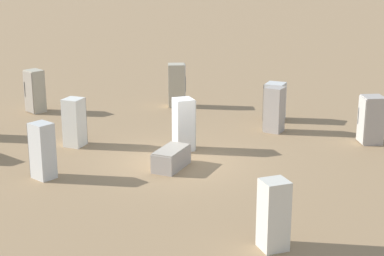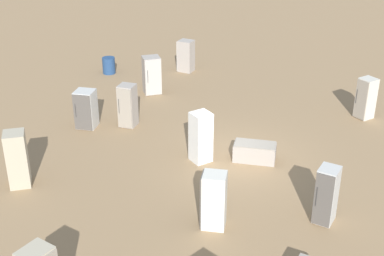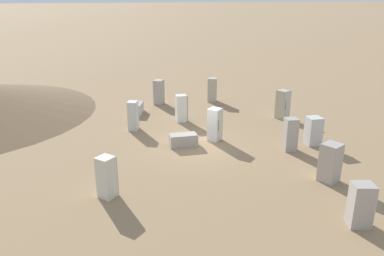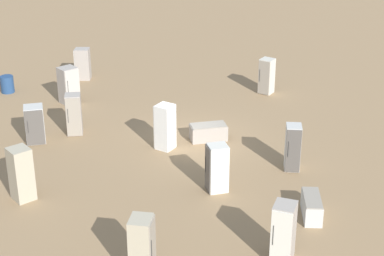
{
  "view_description": "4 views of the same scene",
  "coord_description": "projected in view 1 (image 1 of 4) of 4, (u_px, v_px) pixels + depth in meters",
  "views": [
    {
      "loc": [
        19.58,
        6.21,
        7.22
      ],
      "look_at": [
        -0.71,
        0.15,
        1.0
      ],
      "focal_mm": 60.0,
      "sensor_mm": 36.0,
      "label": 1
    },
    {
      "loc": [
        -0.08,
        -17.29,
        9.52
      ],
      "look_at": [
        -1.48,
        -1.07,
        1.66
      ],
      "focal_mm": 50.0,
      "sensor_mm": 36.0,
      "label": 2
    },
    {
      "loc": [
        6.92,
        17.98,
        7.78
      ],
      "look_at": [
        0.19,
        -0.18,
        0.95
      ],
      "focal_mm": 35.0,
      "sensor_mm": 36.0,
      "label": 3
    },
    {
      "loc": [
        -8.29,
        -22.82,
        11.31
      ],
      "look_at": [
        -0.09,
        -0.36,
        0.74
      ],
      "focal_mm": 60.0,
      "sensor_mm": 36.0,
      "label": 4
    }
  ],
  "objects": [
    {
      "name": "discarded_fridge_9",
      "position": [
        177.0,
        85.0,
        28.71
      ],
      "size": [
        0.87,
        0.94,
        1.93
      ],
      "rotation": [
        0.0,
        0.0,
        0.33
      ],
      "color": "#B2A88E",
      "rests_on": "ground_plane"
    },
    {
      "name": "discarded_fridge_1",
      "position": [
        371.0,
        120.0,
        23.5
      ],
      "size": [
        0.99,
        0.99,
        1.77
      ],
      "rotation": [
        0.0,
        0.0,
        3.51
      ],
      "color": "#A89E93",
      "rests_on": "ground_plane"
    },
    {
      "name": "discarded_fridge_2",
      "position": [
        274.0,
        110.0,
        24.9
      ],
      "size": [
        0.77,
        0.8,
        1.77
      ],
      "rotation": [
        0.0,
        0.0,
        2.91
      ],
      "color": "#A89E93",
      "rests_on": "ground_plane"
    },
    {
      "name": "discarded_fridge_8",
      "position": [
        42.0,
        151.0,
        20.0
      ],
      "size": [
        0.79,
        0.86,
        1.8
      ],
      "rotation": [
        0.0,
        0.0,
        2.71
      ],
      "color": "silver",
      "rests_on": "ground_plane"
    },
    {
      "name": "discarded_fridge_10",
      "position": [
        184.0,
        124.0,
        22.7
      ],
      "size": [
        0.92,
        0.93,
        1.88
      ],
      "rotation": [
        0.0,
        0.0,
        0.65
      ],
      "color": "white",
      "rests_on": "ground_plane"
    },
    {
      "name": "discarded_fridge_0",
      "position": [
        35.0,
        91.0,
        27.75
      ],
      "size": [
        0.92,
        0.94,
        1.85
      ],
      "rotation": [
        0.0,
        0.0,
        4.2
      ],
      "color": "#B2A88E",
      "rests_on": "ground_plane"
    },
    {
      "name": "discarded_fridge_4",
      "position": [
        275.0,
        102.0,
        26.54
      ],
      "size": [
        0.85,
        0.86,
        1.57
      ],
      "rotation": [
        0.0,
        0.0,
        3.02
      ],
      "color": "silver",
      "rests_on": "ground_plane"
    },
    {
      "name": "discarded_fridge_6",
      "position": [
        171.0,
        158.0,
        21.02
      ],
      "size": [
        1.59,
        0.94,
        0.67
      ],
      "rotation": [
        0.0,
        0.0,
        4.58
      ],
      "color": "#A89E93",
      "rests_on": "ground_plane"
    },
    {
      "name": "discarded_fridge_5",
      "position": [
        75.0,
        122.0,
        23.19
      ],
      "size": [
        0.76,
        0.68,
        1.77
      ],
      "rotation": [
        0.0,
        0.0,
        1.48
      ],
      "color": "silver",
      "rests_on": "ground_plane"
    },
    {
      "name": "ground_plane",
      "position": [
        182.0,
        161.0,
        21.74
      ],
      "size": [
        1000.0,
        1000.0,
        0.0
      ],
      "primitive_type": "plane",
      "color": "#937551"
    },
    {
      "name": "discarded_fridge_7",
      "position": [
        273.0,
        215.0,
        15.4
      ],
      "size": [
        0.89,
        0.88,
        1.76
      ],
      "rotation": [
        0.0,
        0.0,
        2.22
      ],
      "color": "beige",
      "rests_on": "ground_plane"
    }
  ]
}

